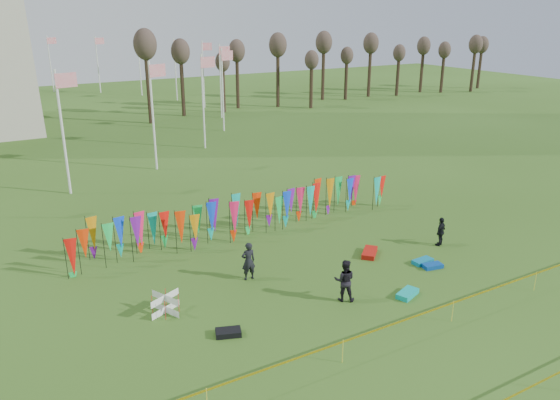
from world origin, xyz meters
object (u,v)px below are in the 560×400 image
person_mid (345,280)px  person_right (441,231)px  kite_bag_turquoise (407,294)px  kite_bag_red (370,253)px  box_kite (165,304)px  kite_bag_blue (432,266)px  kite_bag_teal (423,261)px  person_left (248,261)px  kite_bag_black (228,333)px

person_mid → person_right: bearing=-129.7°
kite_bag_turquoise → kite_bag_red: kite_bag_red is taller
kite_bag_turquoise → box_kite: bearing=157.9°
box_kite → kite_bag_blue: (12.13, -2.34, -0.32)m
person_mid → kite_bag_teal: person_mid is taller
person_left → kite_bag_red: person_left is taller
box_kite → person_mid: bearing=-21.7°
person_left → kite_bag_turquoise: (5.10, -4.72, -0.78)m
kite_bag_red → kite_bag_teal: kite_bag_red is taller
box_kite → kite_bag_blue: box_kite is taller
kite_bag_turquoise → kite_bag_teal: kite_bag_turquoise is taller
box_kite → kite_bag_black: bearing=-60.9°
kite_bag_teal → person_left: bearing=161.2°
person_left → person_mid: person_mid is taller
person_left → kite_bag_turquoise: 6.99m
person_left → kite_bag_black: size_ratio=1.88×
kite_bag_blue → kite_bag_teal: (-0.05, 0.59, 0.00)m
kite_bag_turquoise → kite_bag_teal: 3.47m
person_right → kite_bag_black: 13.03m
person_mid → kite_bag_teal: 5.48m
person_left → person_right: size_ratio=1.17×
person_right → kite_bag_red: size_ratio=1.14×
kite_bag_black → kite_bag_teal: 10.63m
kite_bag_teal → kite_bag_red: bearing=128.9°
person_left → person_mid: bearing=129.0°
box_kite → kite_bag_black: box_kite is taller
person_right → kite_bag_red: 4.01m
person_right → person_mid: bearing=-6.2°
person_right → kite_bag_turquoise: bearing=10.4°
kite_bag_red → kite_bag_turquoise: bearing=-106.8°
person_mid → person_right: size_ratio=1.19×
person_mid → kite_bag_black: size_ratio=1.92×
person_right → kite_bag_blue: size_ratio=1.64×
box_kite → person_right: size_ratio=0.54×
kite_bag_red → kite_bag_black: size_ratio=1.41×
kite_bag_teal → kite_bag_blue: bearing=-85.4°
person_left → kite_bag_red: size_ratio=1.34×
kite_bag_turquoise → person_right: bearing=31.9°
person_right → kite_bag_teal: 2.61m
box_kite → kite_bag_turquoise: size_ratio=0.76×
person_mid → kite_bag_turquoise: (2.52, -1.08, -0.79)m
kite_bag_black → kite_bag_red: bearing=18.0°
person_right → box_kite: bearing=-24.0°
person_left → kite_bag_turquoise: bearing=140.9°
person_mid → box_kite: bearing=13.2°
person_mid → kite_bag_blue: size_ratio=1.96×
box_kite → kite_bag_turquoise: bearing=-22.1°
box_kite → person_mid: size_ratio=0.46×
person_left → person_right: bearing=174.9°
person_left → kite_bag_teal: size_ratio=1.72×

